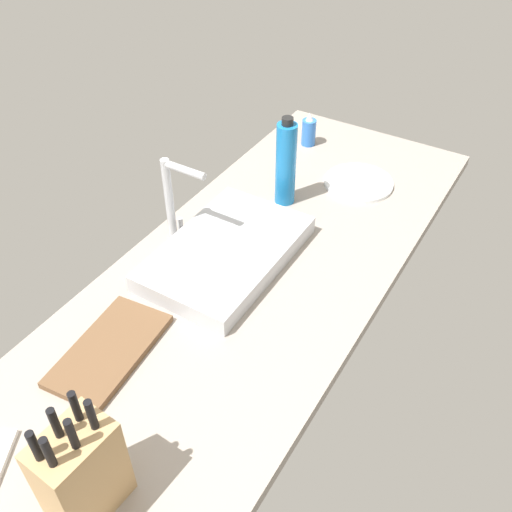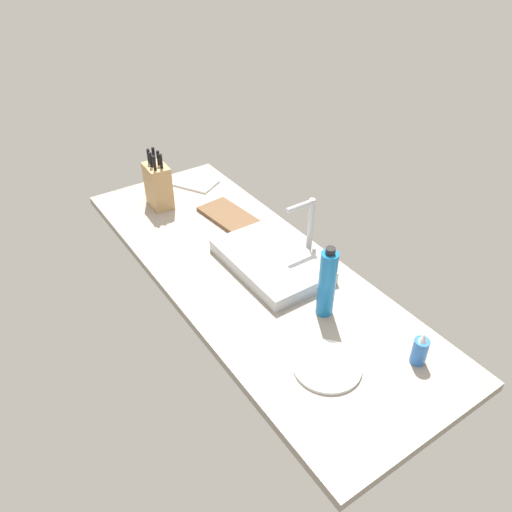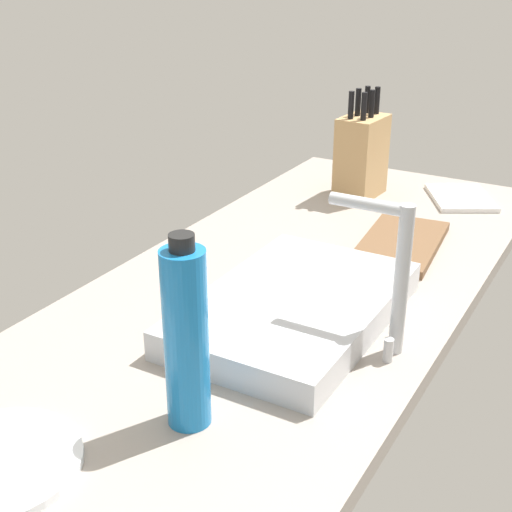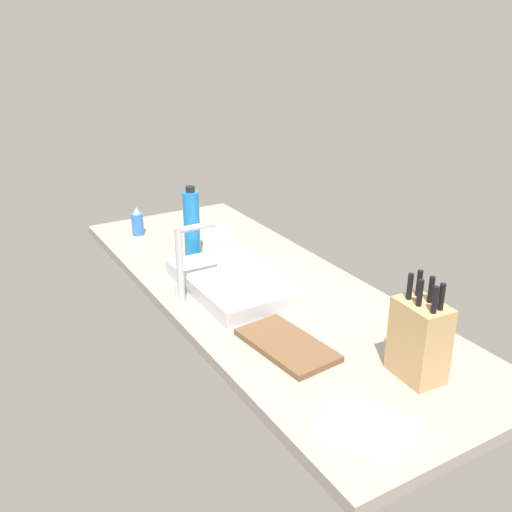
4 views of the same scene
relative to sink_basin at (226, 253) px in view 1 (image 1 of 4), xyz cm
name	(u,v)px [view 1 (image 1 of 4)]	position (x,y,z in cm)	size (l,w,h in cm)	color
countertop_slab	(246,283)	(-3.36, -8.26, -4.35)	(183.57, 67.19, 3.50)	gray
sink_basin	(226,253)	(0.00, 0.00, 0.00)	(46.83, 29.71, 5.21)	#B7BABF
faucet	(173,194)	(0.96, 17.24, 12.35)	(5.50, 13.73, 25.29)	#B7BABF
knife_block	(81,472)	(-68.88, -15.97, 8.19)	(14.32, 10.26, 27.61)	tan
cutting_board	(110,350)	(-40.83, 5.17, -1.70)	(29.56, 15.78, 1.80)	brown
soap_bottle	(309,131)	(67.16, 9.76, 2.54)	(4.96, 4.96, 12.08)	blue
water_bottle	(286,164)	(32.58, 0.12, 10.71)	(6.11, 6.11, 28.12)	#1970B7
dinner_plate	(358,183)	(52.84, -15.82, -2.00)	(22.04, 22.04, 1.20)	white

